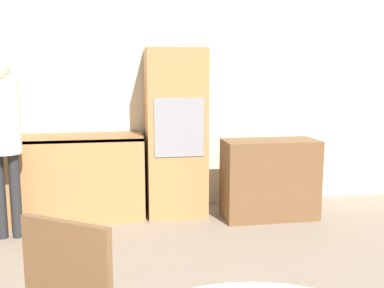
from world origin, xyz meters
The scene contains 5 objects.
wall_back centered at (0.00, 5.39, 1.30)m, with size 7.16×0.05×2.60m.
kitchen_counter centered at (-1.47, 5.05, 0.46)m, with size 2.51×0.60×0.88m.
oven_unit centered at (0.14, 5.06, 0.90)m, with size 0.63×0.59×1.79m.
sideboard centered at (1.10, 4.72, 0.42)m, with size 0.99×0.45×0.84m.
person_standing centered at (-1.50, 4.56, 1.03)m, with size 0.30×0.30×1.65m.
Camera 1 is at (-0.46, 0.49, 1.50)m, focal length 40.00 mm.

